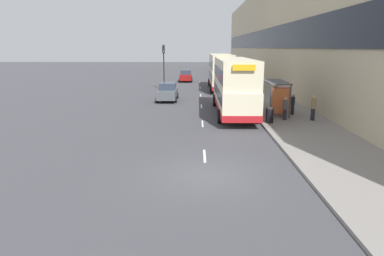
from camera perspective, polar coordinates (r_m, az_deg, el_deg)
ground_plane at (r=14.26m, az=2.32°, el=-7.91°), size 220.00×220.00×0.00m
pavement at (r=52.49m, az=8.49°, el=7.62°), size 5.00×93.00×0.14m
terrace_facade at (r=52.95m, az=13.19°, el=15.00°), size 3.10×93.00×14.05m
lane_mark_0 at (r=16.71m, az=2.11°, el=-4.65°), size 0.12×2.00×0.01m
lane_mark_1 at (r=23.66m, az=1.76°, el=0.73°), size 0.12×2.00×0.01m
lane_mark_2 at (r=30.72m, az=1.57°, el=3.66°), size 0.12×2.00×0.01m
lane_mark_3 at (r=37.83m, az=1.45°, el=5.49°), size 0.12×2.00×0.01m
lane_mark_4 at (r=44.96m, az=1.37°, el=6.74°), size 0.12×2.00×0.01m
lane_mark_5 at (r=52.11m, az=1.31°, el=7.65°), size 0.12×2.00×0.01m
bus_shelter at (r=26.97m, az=14.12°, el=5.93°), size 1.60×4.20×2.48m
double_decker_bus_near at (r=26.95m, az=6.99°, el=7.10°), size 2.85×11.16×4.30m
double_decker_bus_ahead at (r=42.94m, az=4.82°, el=9.44°), size 2.85×11.19×4.30m
car_0 at (r=34.10m, az=-4.08°, el=6.05°), size 1.97×4.58×1.74m
car_1 at (r=63.82m, az=4.11°, el=9.45°), size 1.99×4.24×1.79m
car_2 at (r=52.86m, az=-1.04°, el=8.67°), size 1.98×3.89×1.76m
pedestrian_at_shelter at (r=27.16m, az=16.45°, el=3.84°), size 0.31×0.31×1.57m
pedestrian_1 at (r=30.37m, az=15.19°, el=4.89°), size 0.31×0.31×1.58m
pedestrian_2 at (r=24.92m, az=15.26°, el=3.17°), size 0.32×0.32×1.63m
pedestrian_3 at (r=25.41m, az=19.56°, el=3.21°), size 0.35×0.35×1.75m
pedestrian_4 at (r=31.69m, az=13.65°, el=5.58°), size 0.37×0.37×1.86m
litter_bin at (r=23.79m, az=12.81°, el=2.11°), size 0.55×0.55×1.05m
traffic_light_far_kerb at (r=41.74m, az=-4.74°, el=11.20°), size 0.30×0.32×5.46m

